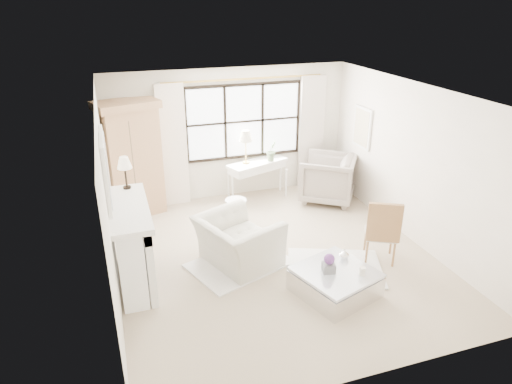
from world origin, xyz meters
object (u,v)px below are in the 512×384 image
console_table (257,179)px  armoire (132,159)px  coffee_table (335,282)px  club_armchair (238,241)px

console_table → armoire: bearing=159.7°
armoire → console_table: bearing=-18.0°
armoire → console_table: (2.51, -0.01, -0.74)m
armoire → coffee_table: 4.51m
coffee_table → console_table: bearing=71.1°
armoire → coffee_table: armoire is taller
console_table → club_armchair: bearing=-135.1°
coffee_table → armoire: bearing=105.9°
armoire → console_table: size_ratio=1.63×
armoire → club_armchair: (1.39, -2.41, -0.75)m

